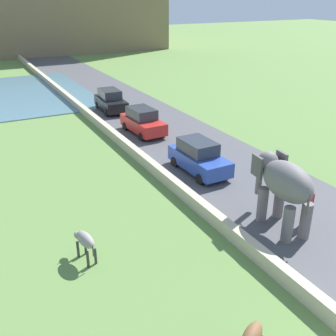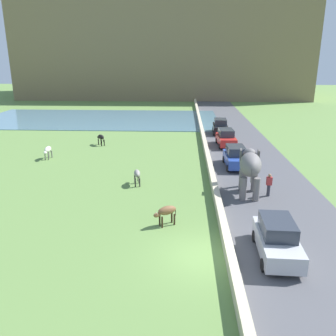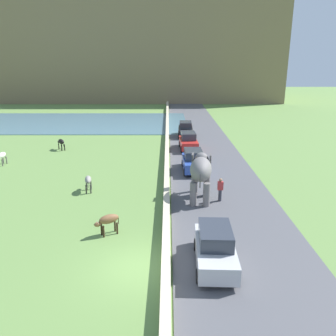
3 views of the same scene
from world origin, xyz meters
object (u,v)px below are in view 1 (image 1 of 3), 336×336
at_px(elephant, 283,184).
at_px(car_blue, 199,157).
at_px(car_red, 143,121).
at_px(cow_grey, 85,240).
at_px(person_beside_elephant, 308,205).
at_px(car_black, 111,101).

height_order(elephant, car_blue, elephant).
height_order(car_red, cow_grey, car_red).
relative_size(person_beside_elephant, car_red, 0.40).
relative_size(elephant, car_blue, 0.88).
bearing_deg(car_red, cow_grey, -122.83).
height_order(car_black, cow_grey, car_black).
xyz_separation_m(person_beside_elephant, car_black, (-1.30, 20.41, 0.03)).
bearing_deg(elephant, car_black, 90.07).
bearing_deg(car_black, car_blue, -90.01).
bearing_deg(car_black, elephant, -89.93).
height_order(elephant, car_black, elephant).
relative_size(car_black, cow_grey, 2.86).
height_order(elephant, person_beside_elephant, elephant).
bearing_deg(elephant, person_beside_elephant, -13.74).
relative_size(car_red, cow_grey, 2.86).
bearing_deg(elephant, cow_grey, 168.55).
distance_m(car_red, car_blue, 7.36).
bearing_deg(car_blue, car_red, 90.01).
height_order(person_beside_elephant, car_blue, car_blue).
relative_size(elephant, car_black, 0.87).
distance_m(elephant, car_black, 20.13).
relative_size(elephant, car_red, 0.87).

